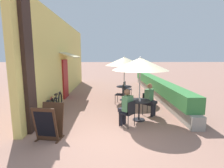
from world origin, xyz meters
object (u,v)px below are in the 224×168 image
at_px(patio_umbrella_mid, 124,61).
at_px(coffee_cup_mid, 123,85).
at_px(patio_table_near, 139,106).
at_px(patio_table_mid, 124,90).
at_px(cafe_chair_mid_left, 126,88).
at_px(cafe_chair_near_left, 129,112).
at_px(menu_board, 49,122).
at_px(seated_patron_near_left, 126,106).
at_px(bicycle_second, 58,102).
at_px(cafe_chair_near_right, 148,102).
at_px(bicycle_leaning, 50,109).
at_px(seated_patron_near_right, 150,98).
at_px(cafe_chair_mid_right, 121,93).
at_px(patio_umbrella_near, 140,64).
at_px(coffee_cup_near, 140,100).

bearing_deg(patio_umbrella_mid, coffee_cup_mid, 97.19).
relative_size(patio_table_near, patio_table_mid, 1.00).
height_order(patio_umbrella_mid, cafe_chair_mid_left, patio_umbrella_mid).
relative_size(cafe_chair_near_left, menu_board, 0.88).
bearing_deg(seated_patron_near_left, coffee_cup_mid, 38.73).
distance_m(cafe_chair_near_left, menu_board, 2.45).
bearing_deg(coffee_cup_mid, bicycle_second, -148.29).
bearing_deg(cafe_chair_near_right, patio_table_near, 5.92).
xyz_separation_m(cafe_chair_near_left, bicycle_leaning, (-2.84, 0.87, -0.18)).
bearing_deg(seated_patron_near_right, bicycle_second, -58.63).
height_order(cafe_chair_mid_right, menu_board, menu_board).
relative_size(cafe_chair_near_right, cafe_chair_mid_left, 1.00).
xyz_separation_m(patio_umbrella_near, cafe_chair_near_right, (0.44, 0.60, -1.51)).
xyz_separation_m(seated_patron_near_right, menu_board, (-3.27, -1.92, -0.20)).
xyz_separation_m(seated_patron_near_left, cafe_chair_mid_right, (0.04, 2.71, -0.17)).
bearing_deg(bicycle_leaning, coffee_cup_near, -16.25).
bearing_deg(bicycle_second, bicycle_leaning, -95.66).
bearing_deg(patio_umbrella_near, seated_patron_near_right, 45.11).
relative_size(patio_table_mid, cafe_chair_mid_left, 0.91).
relative_size(cafe_chair_near_left, coffee_cup_near, 9.67).
relative_size(seated_patron_near_right, bicycle_leaning, 0.76).
height_order(cafe_chair_near_left, bicycle_second, cafe_chair_near_left).
distance_m(patio_table_near, bicycle_leaning, 3.30).
height_order(patio_umbrella_near, seated_patron_near_left, patio_umbrella_near).
relative_size(cafe_chair_near_right, patio_umbrella_mid, 0.38).
relative_size(patio_umbrella_near, bicycle_leaning, 1.40).
distance_m(coffee_cup_near, coffee_cup_mid, 3.19).
distance_m(patio_table_near, menu_board, 3.08).
bearing_deg(coffee_cup_near, seated_patron_near_left, -140.75).
xyz_separation_m(cafe_chair_near_right, patio_umbrella_mid, (-0.72, 2.31, 1.51)).
bearing_deg(cafe_chair_mid_left, cafe_chair_mid_right, 5.92).
relative_size(patio_umbrella_mid, bicycle_second, 1.36).
height_order(cafe_chair_near_left, cafe_chair_near_right, same).
distance_m(patio_umbrella_near, bicycle_leaning, 3.70).
bearing_deg(cafe_chair_mid_right, coffee_cup_mid, 9.87).
distance_m(cafe_chair_near_left, patio_umbrella_mid, 3.82).
bearing_deg(bicycle_leaning, patio_umbrella_near, -14.49).
xyz_separation_m(seated_patron_near_left, menu_board, (-2.23, -0.87, -0.20)).
height_order(coffee_cup_mid, bicycle_second, coffee_cup_mid).
height_order(patio_table_near, seated_patron_near_right, seated_patron_near_right).
bearing_deg(cafe_chair_mid_right, patio_table_near, -146.97).
distance_m(patio_umbrella_near, menu_board, 3.45).
relative_size(patio_table_mid, bicycle_leaning, 0.48).
xyz_separation_m(patio_umbrella_near, seated_patron_near_right, (0.52, 0.52, -1.34)).
height_order(patio_umbrella_near, seated_patron_near_right, patio_umbrella_near).
relative_size(patio_umbrella_near, seated_patron_near_left, 1.83).
xyz_separation_m(cafe_chair_near_left, cafe_chair_mid_left, (0.34, 4.22, 0.00)).
relative_size(patio_umbrella_mid, bicycle_leaning, 1.40).
xyz_separation_m(patio_table_near, bicycle_second, (-3.26, 1.24, -0.18)).
relative_size(coffee_cup_near, bicycle_second, 0.05).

